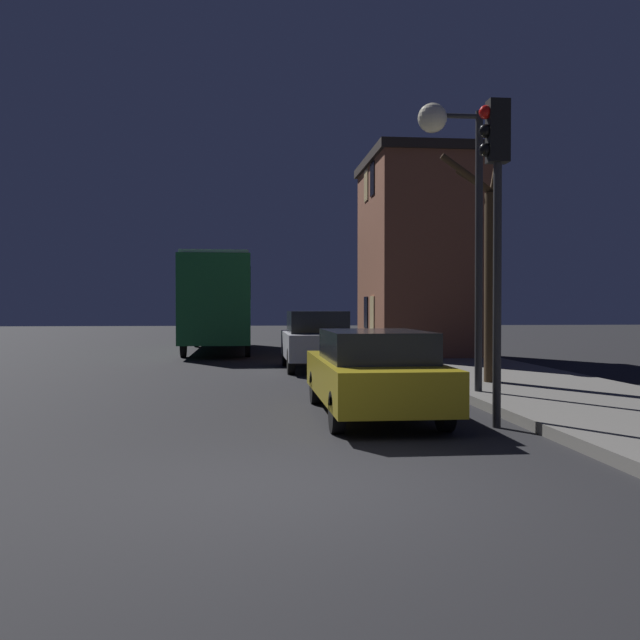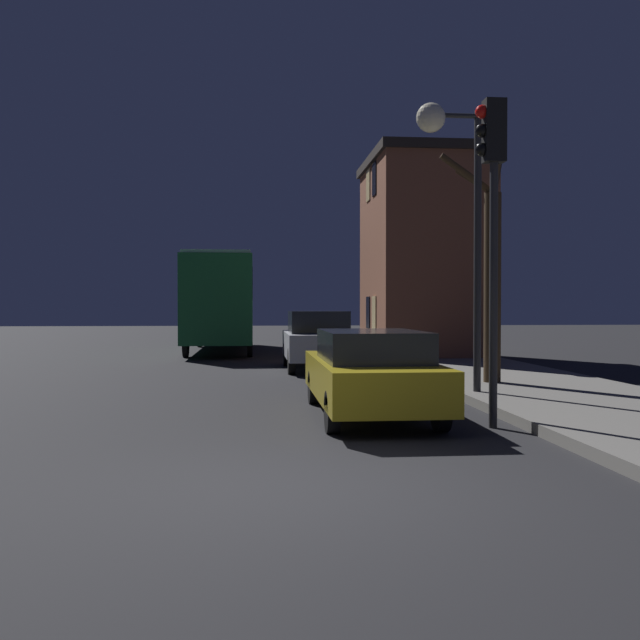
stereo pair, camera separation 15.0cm
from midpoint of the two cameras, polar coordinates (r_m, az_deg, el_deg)
name	(u,v)px [view 2 (the right image)]	position (r m, az deg, el deg)	size (l,w,h in m)	color
ground_plane	(301,488)	(7.07, -0.92, -13.27)	(120.00, 120.00, 0.00)	black
brick_building	(423,255)	(24.84, 8.42, 5.20)	(3.83, 5.52, 6.74)	brown
streetlamp	(449,169)	(13.77, 10.62, 11.81)	(1.24, 0.54, 5.37)	#28282B
traffic_light	(492,194)	(10.70, 13.99, 9.74)	(0.43, 0.24, 4.73)	#28282B
bare_tree	(491,269)	(15.50, 13.80, 3.97)	(1.65, 1.73, 4.88)	#382819
bus	(222,297)	(28.35, -7.70, 1.87)	(2.42, 10.01, 3.64)	#1E6B33
car_near_lane	(370,371)	(11.42, 4.40, -4.10)	(1.71, 4.67, 1.38)	olive
car_mid_lane	(317,339)	(19.83, 0.00, -1.56)	(1.76, 4.14, 1.64)	#B7BABF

